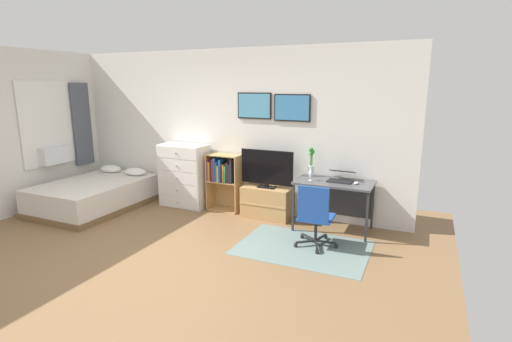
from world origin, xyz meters
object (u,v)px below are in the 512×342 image
(dresser, at_px, (184,175))
(laptop, at_px, (341,177))
(bed, at_px, (95,194))
(desk, at_px, (335,189))
(office_chair, at_px, (315,215))
(computer_mouse, at_px, (356,183))
(wine_glass, at_px, (311,172))
(television, at_px, (267,169))
(bamboo_vase, at_px, (311,162))
(tv_stand, at_px, (267,202))
(bookshelf, at_px, (223,177))

(dresser, xyz_separation_m, laptop, (2.76, -0.01, 0.25))
(dresser, bearing_deg, bed, -151.00)
(desk, distance_m, office_chair, 0.85)
(computer_mouse, distance_m, wine_glass, 0.67)
(desk, relative_size, office_chair, 1.29)
(laptop, xyz_separation_m, computer_mouse, (0.24, -0.11, -0.05))
(television, xyz_separation_m, laptop, (1.18, 0.00, -0.01))
(dresser, xyz_separation_m, television, (1.58, -0.01, 0.26))
(desk, bearing_deg, dresser, 179.58)
(dresser, xyz_separation_m, desk, (2.68, -0.02, 0.06))
(bamboo_vase, bearing_deg, bed, -166.82)
(bamboo_vase, bearing_deg, office_chair, -70.36)
(desk, xyz_separation_m, office_chair, (-0.07, -0.83, -0.15))
(laptop, bearing_deg, dresser, -178.61)
(bed, relative_size, laptop, 4.96)
(office_chair, xyz_separation_m, bamboo_vase, (-0.34, 0.95, 0.50))
(office_chair, bearing_deg, bed, 175.98)
(tv_stand, height_order, desk, desk)
(bamboo_vase, relative_size, wine_glass, 2.50)
(desk, bearing_deg, bamboo_vase, 164.06)
(television, height_order, office_chair, television)
(dresser, height_order, computer_mouse, dresser)
(bed, relative_size, dresser, 1.76)
(desk, bearing_deg, bookshelf, 177.70)
(desk, bearing_deg, wine_glass, -153.72)
(dresser, bearing_deg, office_chair, -18.05)
(desk, xyz_separation_m, computer_mouse, (0.32, -0.10, 0.15))
(tv_stand, height_order, computer_mouse, computer_mouse)
(bed, height_order, computer_mouse, computer_mouse)
(television, xyz_separation_m, desk, (1.10, -0.01, -0.20))
(office_chair, height_order, wine_glass, wine_glass)
(dresser, xyz_separation_m, office_chair, (2.61, -0.85, -0.09))
(desk, relative_size, wine_glass, 6.17)
(bed, distance_m, office_chair, 3.97)
(television, xyz_separation_m, wine_glass, (0.77, -0.18, 0.06))
(bamboo_vase, bearing_deg, bookshelf, -178.50)
(office_chair, height_order, computer_mouse, office_chair)
(bed, height_order, bookshelf, bookshelf)
(bamboo_vase, bearing_deg, dresser, -177.54)
(office_chair, distance_m, computer_mouse, 0.88)
(wine_glass, bearing_deg, tv_stand, 165.48)
(television, height_order, wine_glass, television)
(desk, bearing_deg, bed, -169.72)
(dresser, height_order, television, television)
(tv_stand, bearing_deg, desk, -1.79)
(television, bearing_deg, bed, -165.76)
(office_chair, bearing_deg, desk, 82.51)
(bed, bearing_deg, desk, 10.45)
(television, xyz_separation_m, office_chair, (1.03, -0.84, -0.35))
(dresser, xyz_separation_m, bookshelf, (0.76, 0.06, 0.04))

